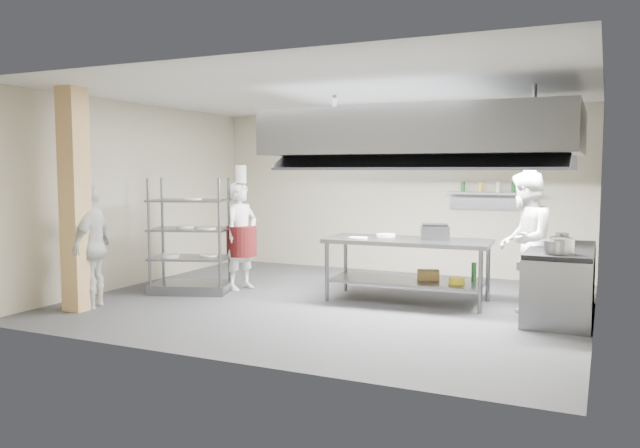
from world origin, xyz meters
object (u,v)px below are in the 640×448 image
at_px(island, 407,270).
at_px(chef_line, 525,241).
at_px(stockpot, 562,246).
at_px(pass_rack, 190,236).
at_px(griddle, 435,233).
at_px(chef_head, 241,236).
at_px(chef_plating, 92,246).
at_px(cooking_range, 560,284).

distance_m(island, chef_line, 1.68).
bearing_deg(island, stockpot, -20.60).
height_order(pass_rack, chef_line, chef_line).
distance_m(griddle, stockpot, 1.94).
xyz_separation_m(chef_head, chef_plating, (-1.18, -1.99, 0.00)).
height_order(island, pass_rack, pass_rack).
bearing_deg(chef_plating, island, 99.50).
bearing_deg(stockpot, cooking_range, 93.91).
bearing_deg(griddle, chef_plating, -170.02).
bearing_deg(griddle, island, -179.92).
bearing_deg(pass_rack, chef_line, -8.53).
distance_m(pass_rack, chef_plating, 1.55).
distance_m(pass_rack, chef_line, 4.94).
height_order(cooking_range, stockpot, stockpot).
height_order(pass_rack, chef_plating, pass_rack).
bearing_deg(stockpot, island, 162.23).
bearing_deg(griddle, pass_rack, 175.01).
distance_m(chef_line, griddle, 1.24).
bearing_deg(chef_line, island, -82.30).
bearing_deg(stockpot, chef_plating, -165.82).
relative_size(pass_rack, chef_plating, 1.04).
xyz_separation_m(chef_plating, stockpot, (5.98, 1.51, 0.14)).
bearing_deg(chef_plating, chef_head, 129.12).
distance_m(cooking_range, chef_plating, 6.34).
bearing_deg(griddle, cooking_range, -23.54).
bearing_deg(island, pass_rack, -169.61).
bearing_deg(chef_plating, cooking_range, 89.99).
relative_size(island, pass_rack, 1.32).
bearing_deg(pass_rack, cooking_range, -11.19).
height_order(island, griddle, griddle).
xyz_separation_m(cooking_range, griddle, (-1.72, 0.14, 0.59)).
distance_m(chef_line, stockpot, 0.98).
relative_size(chef_head, chef_line, 0.90).
xyz_separation_m(chef_head, stockpot, (4.80, -0.48, 0.14)).
distance_m(chef_plating, stockpot, 6.17).
bearing_deg(chef_head, chef_plating, 163.59).
relative_size(chef_head, griddle, 4.27).
distance_m(cooking_range, griddle, 1.82).
distance_m(chef_head, chef_line, 4.29).
height_order(griddle, stockpot, griddle).
height_order(pass_rack, stockpot, pass_rack).
relative_size(island, stockpot, 8.76).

